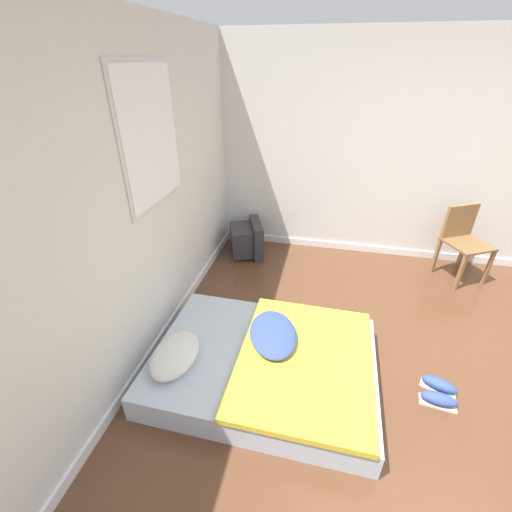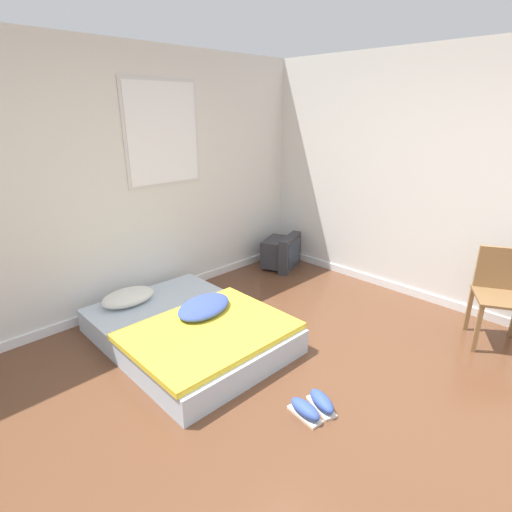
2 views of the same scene
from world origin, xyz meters
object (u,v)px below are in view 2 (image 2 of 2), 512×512
at_px(wooden_chair, 501,288).
at_px(sneaker_pair, 313,406).
at_px(mattress_bed, 188,328).
at_px(crt_tv, 282,252).

xyz_separation_m(wooden_chair, sneaker_pair, (-1.94, 0.56, -0.46)).
relative_size(wooden_chair, sneaker_pair, 2.71).
height_order(mattress_bed, wooden_chair, wooden_chair).
xyz_separation_m(mattress_bed, crt_tv, (1.97, 0.63, 0.07)).
bearing_deg(mattress_bed, sneaker_pair, -86.45).
bearing_deg(mattress_bed, wooden_chair, -43.56).
relative_size(mattress_bed, sneaker_pair, 5.61).
bearing_deg(mattress_bed, crt_tv, 17.65).
xyz_separation_m(crt_tv, sneaker_pair, (-1.89, -1.98, -0.16)).
xyz_separation_m(mattress_bed, sneaker_pair, (0.08, -1.36, -0.09)).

